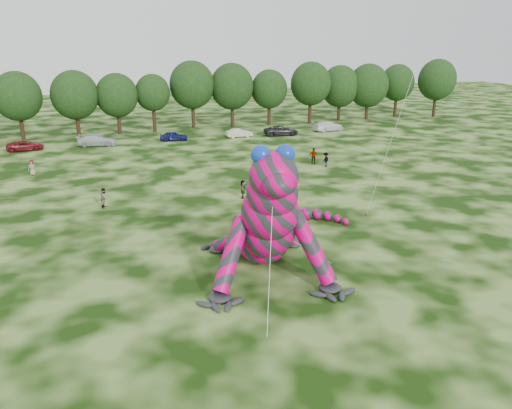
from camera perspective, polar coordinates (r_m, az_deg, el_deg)
The scene contains 25 objects.
ground at distance 26.02m, azimuth 4.07°, elevation -13.04°, with size 240.00×240.00×0.00m, color #16330A.
inflatable_gecko at distance 31.32m, azimuth 0.40°, elevation 0.90°, with size 13.96×16.58×8.29m, color #CD0062, non-canonical shape.
tree_6 at distance 78.07m, azimuth -25.48°, elevation 10.14°, with size 6.52×5.86×9.49m, color black, non-canonical shape.
tree_7 at distance 77.71m, azimuth -19.92°, elevation 10.77°, with size 6.68×6.01×9.48m, color black, non-canonical shape.
tree_8 at distance 78.05m, azimuth -15.54°, elevation 11.02°, with size 6.14×5.53×8.94m, color black, non-canonical shape.
tree_9 at distance 78.91m, azimuth -11.66°, elevation 11.28°, with size 5.27×4.74×8.68m, color black, non-canonical shape.
tree_10 at distance 81.05m, azimuth -7.28°, elevation 12.33°, with size 7.09×6.38×10.50m, color black, non-canonical shape.
tree_11 at distance 82.22m, azimuth -2.76°, elevation 12.39°, with size 7.01×6.31×10.07m, color black, non-canonical shape.
tree_12 at distance 83.78m, azimuth 1.52°, elevation 12.13°, with size 5.99×5.39×8.97m, color black, non-canonical shape.
tree_13 at distance 85.88m, azimuth 6.24°, elevation 12.57°, with size 6.83×6.15×10.13m, color black, non-canonical shape.
tree_14 at distance 90.15m, azimuth 9.54°, elevation 12.47°, with size 6.82×6.14×9.40m, color black, non-canonical shape.
tree_15 at distance 91.78m, azimuth 12.66°, elevation 12.46°, with size 7.17×6.45×9.63m, color black, non-canonical shape.
tree_16 at distance 96.89m, azimuth 15.78°, elevation 12.43°, with size 6.26×5.63×9.37m, color black, non-canonical shape.
tree_17 at distance 98.50m, azimuth 19.91°, elevation 12.40°, with size 6.98×6.28×10.30m, color black, non-canonical shape.
car_2 at distance 70.76m, azimuth -24.88°, elevation 6.13°, with size 2.07×4.50×1.25m, color maroon.
car_3 at distance 70.37m, azimuth -17.71°, elevation 7.00°, with size 2.08×5.11×1.48m, color silver.
car_4 at distance 71.52m, azimuth -9.39°, elevation 7.72°, with size 1.55×3.86×1.31m, color #141851.
car_5 at distance 73.29m, azimuth -1.94°, elevation 8.19°, with size 1.33×3.81×1.26m, color silver.
car_6 at distance 74.65m, azimuth 2.91°, elevation 8.43°, with size 2.36×5.13×1.42m, color #28292B.
car_7 at distance 79.20m, azimuth 8.25°, elevation 8.86°, with size 2.09×5.13×1.49m, color white.
spectator_1 at distance 43.96m, azimuth -16.94°, elevation 0.75°, with size 0.83×0.64×1.70m, color gray.
spectator_2 at distance 56.28m, azimuth 7.96°, elevation 5.10°, with size 1.05×0.60×1.62m, color gray.
spectator_5 at distance 44.59m, azimuth -1.47°, elevation 1.78°, with size 1.53×0.49×1.65m, color gray.
spectator_3 at distance 57.32m, azimuth 6.57°, elevation 5.51°, with size 1.08×0.45×1.85m, color gray.
spectator_4 at distance 57.14m, azimuth -24.22°, elevation 3.86°, with size 0.80×0.52×1.64m, color gray.
Camera 1 is at (-8.83, -20.40, 13.53)m, focal length 35.00 mm.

